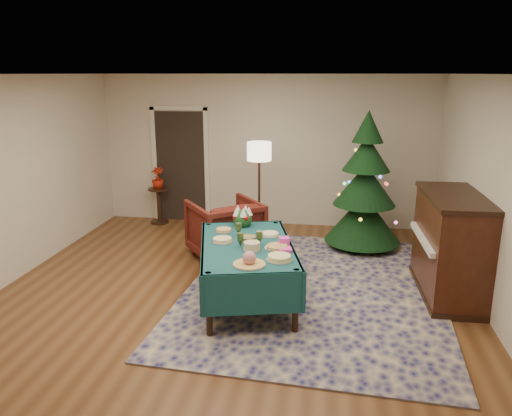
# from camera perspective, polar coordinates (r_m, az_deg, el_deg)

# --- Properties ---
(room_shell) EXTENTS (7.00, 7.00, 7.00)m
(room_shell) POSITION_cam_1_polar(r_m,az_deg,el_deg) (5.66, -3.53, 1.22)
(room_shell) COLOR #593319
(room_shell) RESTS_ON ground
(doorway) EXTENTS (1.08, 0.04, 2.16)m
(doorway) POSITION_cam_1_polar(r_m,az_deg,el_deg) (9.41, -8.61, 5.12)
(doorway) COLOR black
(doorway) RESTS_ON ground
(rug) EXTENTS (3.47, 4.40, 0.02)m
(rug) POSITION_cam_1_polar(r_m,az_deg,el_deg) (6.57, 6.66, -9.20)
(rug) COLOR #161652
(rug) RESTS_ON ground
(buffet_table) EXTENTS (1.52, 2.09, 0.73)m
(buffet_table) POSITION_cam_1_polar(r_m,az_deg,el_deg) (6.04, -1.06, -5.43)
(buffet_table) COLOR black
(buffet_table) RESTS_ON ground
(platter_0) EXTENTS (0.36, 0.36, 0.16)m
(platter_0) POSITION_cam_1_polar(r_m,az_deg,el_deg) (5.32, -0.77, -5.98)
(platter_0) COLOR silver
(platter_0) RESTS_ON buffet_table
(platter_1) EXTENTS (0.30, 0.30, 0.06)m
(platter_1) POSITION_cam_1_polar(r_m,az_deg,el_deg) (5.47, 2.69, -5.73)
(platter_1) COLOR silver
(platter_1) RESTS_ON buffet_table
(platter_2) EXTENTS (0.22, 0.22, 0.10)m
(platter_2) POSITION_cam_1_polar(r_m,az_deg,el_deg) (5.77, -0.48, -4.40)
(platter_2) COLOR silver
(platter_2) RESTS_ON buffet_table
(platter_3) EXTENTS (0.29, 0.29, 0.04)m
(platter_3) POSITION_cam_1_polar(r_m,az_deg,el_deg) (5.84, 2.40, -4.47)
(platter_3) COLOR silver
(platter_3) RESTS_ON buffet_table
(platter_4) EXTENTS (0.27, 0.27, 0.05)m
(platter_4) POSITION_cam_1_polar(r_m,az_deg,el_deg) (6.06, -3.86, -3.69)
(platter_4) COLOR silver
(platter_4) RESTS_ON buffet_table
(platter_5) EXTENTS (0.23, 0.23, 0.07)m
(platter_5) POSITION_cam_1_polar(r_m,az_deg,el_deg) (6.05, -0.95, -3.59)
(platter_5) COLOR silver
(platter_5) RESTS_ON buffet_table
(platter_6) EXTENTS (0.25, 0.25, 0.04)m
(platter_6) POSITION_cam_1_polar(r_m,az_deg,el_deg) (6.28, 1.59, -3.03)
(platter_6) COLOR silver
(platter_6) RESTS_ON buffet_table
(platter_7) EXTENTS (0.23, 0.23, 0.04)m
(platter_7) POSITION_cam_1_polar(r_m,az_deg,el_deg) (6.45, -3.72, -2.55)
(platter_7) COLOR silver
(platter_7) RESTS_ON buffet_table
(goblet_0) EXTENTS (0.08, 0.08, 0.17)m
(goblet_0) POSITION_cam_1_polar(r_m,az_deg,el_deg) (6.24, -2.02, -2.45)
(goblet_0) COLOR #2D471E
(goblet_0) RESTS_ON buffet_table
(goblet_1) EXTENTS (0.08, 0.08, 0.17)m
(goblet_1) POSITION_cam_1_polar(r_m,az_deg,el_deg) (5.93, 0.39, -3.41)
(goblet_1) COLOR #2D471E
(goblet_1) RESTS_ON buffet_table
(goblet_2) EXTENTS (0.08, 0.08, 0.17)m
(goblet_2) POSITION_cam_1_polar(r_m,az_deg,el_deg) (5.87, -1.81, -3.60)
(goblet_2) COLOR #2D471E
(goblet_2) RESTS_ON buffet_table
(napkin_stack) EXTENTS (0.18, 0.18, 0.04)m
(napkin_stack) POSITION_cam_1_polar(r_m,az_deg,el_deg) (5.75, 3.36, -4.78)
(napkin_stack) COLOR #E8409E
(napkin_stack) RESTS_ON buffet_table
(gift_box) EXTENTS (0.14, 0.14, 0.10)m
(gift_box) POSITION_cam_1_polar(r_m,az_deg,el_deg) (5.94, 3.22, -3.81)
(gift_box) COLOR #ED42C1
(gift_box) RESTS_ON buffet_table
(centerpiece) EXTENTS (0.26, 0.26, 0.30)m
(centerpiece) POSITION_cam_1_polar(r_m,az_deg,el_deg) (6.65, -1.55, -1.01)
(centerpiece) COLOR #1E4C1E
(centerpiece) RESTS_ON buffet_table
(armchair) EXTENTS (1.29, 1.28, 0.98)m
(armchair) POSITION_cam_1_polar(r_m,az_deg,el_deg) (7.51, -3.56, -2.08)
(armchair) COLOR #511811
(armchair) RESTS_ON ground
(floor_lamp) EXTENTS (0.40, 0.40, 1.64)m
(floor_lamp) POSITION_cam_1_polar(r_m,az_deg,el_deg) (8.13, 0.37, 5.81)
(floor_lamp) COLOR #A57F3F
(floor_lamp) RESTS_ON ground
(side_table) EXTENTS (0.37, 0.37, 0.66)m
(side_table) POSITION_cam_1_polar(r_m,az_deg,el_deg) (9.43, -11.02, 0.20)
(side_table) COLOR black
(side_table) RESTS_ON ground
(potted_plant) EXTENTS (0.22, 0.39, 0.22)m
(potted_plant) POSITION_cam_1_polar(r_m,az_deg,el_deg) (9.33, -11.16, 2.86)
(potted_plant) COLOR #9D1C0B
(potted_plant) RESTS_ON side_table
(christmas_tree) EXTENTS (1.30, 1.30, 2.18)m
(christmas_tree) POSITION_cam_1_polar(r_m,az_deg,el_deg) (7.99, 12.32, 2.29)
(christmas_tree) COLOR black
(christmas_tree) RESTS_ON ground
(piano) EXTENTS (0.75, 1.52, 1.30)m
(piano) POSITION_cam_1_polar(r_m,az_deg,el_deg) (6.63, 21.28, -4.17)
(piano) COLOR black
(piano) RESTS_ON ground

